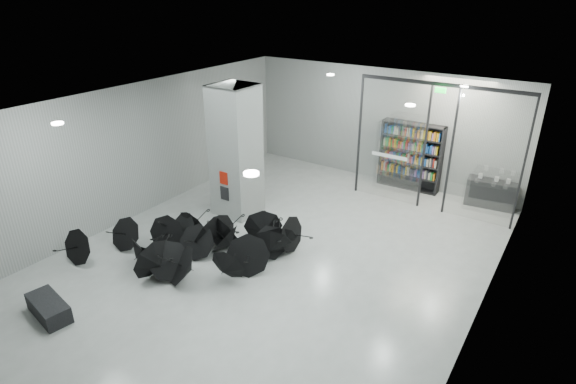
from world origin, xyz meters
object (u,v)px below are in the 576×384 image
Objects in this scene: shop_counter at (491,193)px; umbrella_cluster at (205,248)px; column at (236,151)px; bookshelf at (411,156)px; bench at (49,308)px.

shop_counter is 0.28× the size of umbrella_cluster.
column is 6.14m from bookshelf.
column reaches higher than bookshelf.
column is 3.28m from umbrella_cluster.
bookshelf is at bearing 69.25° from umbrella_cluster.
shop_counter is 9.24m from umbrella_cluster.
bookshelf reaches higher than bench.
column reaches higher than umbrella_cluster.
bench is at bearing -127.52° from shop_counter.
bookshelf is at bearing 51.37° from column.
column is 3.28× the size of bench.
umbrella_cluster is at bearing -132.64° from shop_counter.
umbrella_cluster is (-2.80, -7.38, -0.86)m from bookshelf.
bookshelf is (3.80, 4.75, -0.83)m from column.
shop_counter is (6.76, 10.98, 0.25)m from bench.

